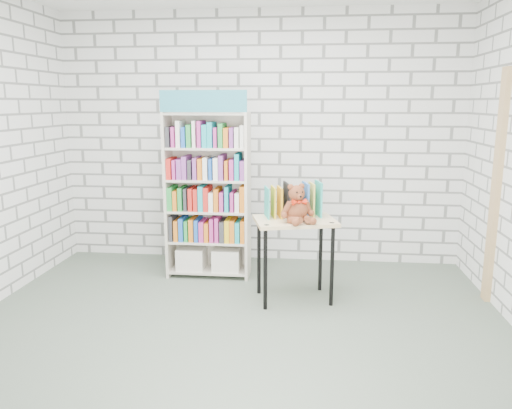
# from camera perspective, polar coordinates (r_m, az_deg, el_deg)

# --- Properties ---
(ground) EXTENTS (4.50, 4.50, 0.00)m
(ground) POSITION_cam_1_polar(r_m,az_deg,el_deg) (4.08, -2.53, -14.58)
(ground) COLOR #505D4E
(ground) RESTS_ON ground
(room_shell) EXTENTS (4.52, 4.02, 2.81)m
(room_shell) POSITION_cam_1_polar(r_m,az_deg,el_deg) (3.67, -2.79, 11.32)
(room_shell) COLOR silver
(room_shell) RESTS_ON ground
(bookshelf) EXTENTS (0.85, 0.33, 1.92)m
(bookshelf) POSITION_cam_1_polar(r_m,az_deg,el_deg) (5.17, -5.49, 1.21)
(bookshelf) COLOR beige
(bookshelf) RESTS_ON ground
(display_table) EXTENTS (0.81, 0.65, 0.77)m
(display_table) POSITION_cam_1_polar(r_m,az_deg,el_deg) (4.55, 4.46, -2.99)
(display_table) COLOR #DBBC83
(display_table) RESTS_ON ground
(table_books) EXTENTS (0.54, 0.33, 0.30)m
(table_books) POSITION_cam_1_polar(r_m,az_deg,el_deg) (4.60, 4.20, 0.45)
(table_books) COLOR teal
(table_books) RESTS_ON display_table
(teddy_bear) EXTENTS (0.32, 0.31, 0.34)m
(teddy_bear) POSITION_cam_1_polar(r_m,az_deg,el_deg) (4.39, 4.74, -0.27)
(teddy_bear) COLOR brown
(teddy_bear) RESTS_ON display_table
(door_trim) EXTENTS (0.05, 0.12, 2.10)m
(door_trim) POSITION_cam_1_polar(r_m,az_deg,el_deg) (4.93, 25.74, 1.66)
(door_trim) COLOR tan
(door_trim) RESTS_ON ground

